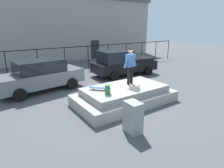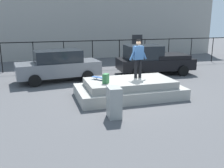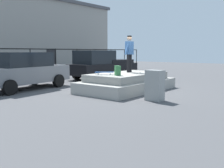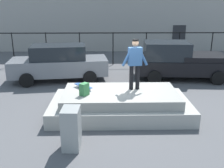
{
  "view_description": "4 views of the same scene",
  "coord_description": "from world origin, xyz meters",
  "px_view_note": "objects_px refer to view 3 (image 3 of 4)",
  "views": [
    {
      "loc": [
        -5.12,
        -6.85,
        3.49
      ],
      "look_at": [
        0.09,
        0.73,
        0.63
      ],
      "focal_mm": 30.08,
      "sensor_mm": 36.0,
      "label": 1
    },
    {
      "loc": [
        -3.8,
        -10.68,
        3.38
      ],
      "look_at": [
        -0.46,
        0.6,
        0.39
      ],
      "focal_mm": 40.91,
      "sensor_mm": 36.0,
      "label": 2
    },
    {
      "loc": [
        -9.58,
        -7.19,
        1.77
      ],
      "look_at": [
        -0.39,
        0.16,
        0.3
      ],
      "focal_mm": 41.91,
      "sensor_mm": 36.0,
      "label": 3
    },
    {
      "loc": [
        -0.4,
        -8.57,
        3.63
      ],
      "look_at": [
        -0.2,
        0.53,
        0.77
      ],
      "focal_mm": 41.5,
      "sensor_mm": 36.0,
      "label": 4
    }
  ],
  "objects_px": {
    "backpack": "(118,71)",
    "car_black_pickup_mid": "(102,65)",
    "skateboard": "(104,72)",
    "car_grey_sedan_near": "(23,71)",
    "skateboarder": "(129,51)",
    "utility_box": "(155,85)"
  },
  "relations": [
    {
      "from": "backpack",
      "to": "car_black_pickup_mid",
      "type": "bearing_deg",
      "value": -4.99
    },
    {
      "from": "skateboard",
      "to": "car_grey_sedan_near",
      "type": "relative_size",
      "value": 0.15
    },
    {
      "from": "skateboarder",
      "to": "utility_box",
      "type": "bearing_deg",
      "value": -127.51
    },
    {
      "from": "backpack",
      "to": "car_black_pickup_mid",
      "type": "relative_size",
      "value": 0.08
    },
    {
      "from": "utility_box",
      "to": "skateboarder",
      "type": "bearing_deg",
      "value": 55.16
    },
    {
      "from": "skateboarder",
      "to": "utility_box",
      "type": "distance_m",
      "value": 3.3
    },
    {
      "from": "skateboarder",
      "to": "skateboard",
      "type": "bearing_deg",
      "value": 178.06
    },
    {
      "from": "backpack",
      "to": "utility_box",
      "type": "height_order",
      "value": "backpack"
    },
    {
      "from": "skateboarder",
      "to": "car_grey_sedan_near",
      "type": "xyz_separation_m",
      "value": [
        -3.23,
        3.79,
        -0.9
      ]
    },
    {
      "from": "backpack",
      "to": "skateboarder",
      "type": "bearing_deg",
      "value": -32.45
    },
    {
      "from": "skateboarder",
      "to": "car_grey_sedan_near",
      "type": "distance_m",
      "value": 5.06
    },
    {
      "from": "utility_box",
      "to": "skateboard",
      "type": "bearing_deg",
      "value": 90.24
    },
    {
      "from": "skateboard",
      "to": "car_grey_sedan_near",
      "type": "bearing_deg",
      "value": 111.57
    },
    {
      "from": "car_grey_sedan_near",
      "to": "skateboarder",
      "type": "bearing_deg",
      "value": -49.53
    },
    {
      "from": "car_grey_sedan_near",
      "to": "car_black_pickup_mid",
      "type": "distance_m",
      "value": 5.87
    },
    {
      "from": "backpack",
      "to": "car_black_pickup_mid",
      "type": "distance_m",
      "value": 6.28
    },
    {
      "from": "skateboarder",
      "to": "backpack",
      "type": "distance_m",
      "value": 1.93
    },
    {
      "from": "skateboard",
      "to": "utility_box",
      "type": "distance_m",
      "value": 2.51
    },
    {
      "from": "skateboard",
      "to": "car_black_pickup_mid",
      "type": "bearing_deg",
      "value": 41.76
    },
    {
      "from": "skateboarder",
      "to": "skateboard",
      "type": "height_order",
      "value": "skateboarder"
    },
    {
      "from": "backpack",
      "to": "utility_box",
      "type": "bearing_deg",
      "value": -147.79
    },
    {
      "from": "skateboarder",
      "to": "backpack",
      "type": "bearing_deg",
      "value": -160.77
    }
  ]
}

